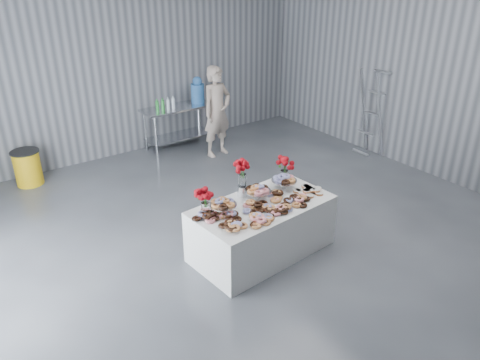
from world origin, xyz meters
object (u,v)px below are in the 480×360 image
at_px(display_table, 262,228).
at_px(stepladder, 371,113).
at_px(person, 217,112).
at_px(prep_table, 178,119).
at_px(water_jug, 198,91).
at_px(trash_barrel, 28,168).

relative_size(display_table, stepladder, 1.05).
bearing_deg(person, stepladder, -44.43).
height_order(prep_table, water_jug, water_jug).
xyz_separation_m(display_table, stepladder, (3.92, 1.47, 0.53)).
xyz_separation_m(prep_table, person, (0.46, -0.80, 0.29)).
bearing_deg(display_table, water_jug, 69.84).
xyz_separation_m(person, stepladder, (2.45, -1.85, -0.01)).
xyz_separation_m(water_jug, person, (-0.04, -0.80, -0.24)).
relative_size(display_table, trash_barrel, 2.99).
distance_m(display_table, trash_barrel, 4.61).
relative_size(display_table, water_jug, 3.43).
xyz_separation_m(display_table, prep_table, (1.01, 4.12, 0.24)).
distance_m(prep_table, stepladder, 3.95).
bearing_deg(display_table, trash_barrel, 116.43).
bearing_deg(person, trash_barrel, 159.73).
xyz_separation_m(display_table, water_jug, (1.51, 4.12, 0.77)).
distance_m(person, trash_barrel, 3.66).
distance_m(person, stepladder, 3.07).
height_order(display_table, stepladder, stepladder).
relative_size(display_table, person, 1.04).
bearing_deg(trash_barrel, person, -12.87).
bearing_deg(stepladder, display_table, -159.46).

